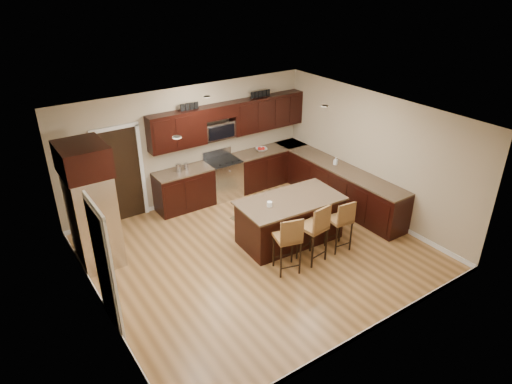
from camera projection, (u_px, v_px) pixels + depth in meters
floor at (258, 252)px, 8.91m from camera, size 6.00×6.00×0.00m
ceiling at (258, 119)px, 7.69m from camera, size 6.00×6.00×0.00m
wall_back at (189, 145)px, 10.33m from camera, size 6.00×0.00×6.00m
wall_left at (92, 241)px, 6.79m from camera, size 0.00×5.50×5.50m
wall_right at (373, 155)px, 9.80m from camera, size 0.00×5.50×5.50m
base_cabinets at (290, 181)px, 10.72m from camera, size 4.02×3.96×0.92m
upper_cabinets at (232, 118)px, 10.51m from camera, size 4.00×0.33×0.80m
range at (223, 178)px, 10.84m from camera, size 0.76×0.64×1.11m
microwave at (218, 130)px, 10.44m from camera, size 0.76×0.31×0.40m
doorway at (121, 176)px, 9.63m from camera, size 0.85×0.03×2.06m
pantry_door at (103, 269)px, 6.73m from camera, size 0.03×0.80×2.04m
letter_decor at (226, 100)px, 10.23m from camera, size 2.20×0.03×0.15m
island at (289, 221)px, 9.12m from camera, size 2.12×1.19×0.92m
stool_left at (289, 239)px, 8.02m from camera, size 0.53×0.53×1.15m
stool_mid at (316, 227)px, 8.32m from camera, size 0.50×0.50×1.19m
stool_right at (342, 220)px, 8.69m from camera, size 0.45×0.45×1.08m
refrigerator at (91, 204)px, 8.12m from camera, size 0.79×0.97×2.35m
floor_mat at (257, 215)px, 10.20m from camera, size 1.16×0.91×0.01m
fruit_bowl at (261, 149)px, 11.18m from camera, size 0.36×0.36×0.07m
soap_bottle at (336, 161)px, 10.39m from camera, size 0.11×0.11×0.18m
canister_tall at (179, 168)px, 10.04m from camera, size 0.12×0.12×0.18m
canister_short at (186, 167)px, 10.14m from camera, size 0.11×0.11×0.15m
island_jar at (270, 204)px, 8.62m from camera, size 0.10×0.10×0.10m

